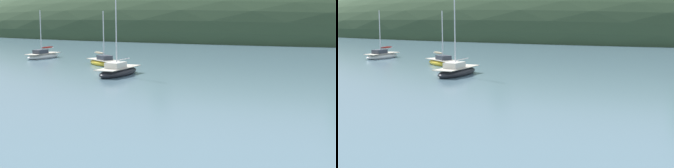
{
  "view_description": "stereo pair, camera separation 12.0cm",
  "coord_description": "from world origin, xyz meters",
  "views": [
    {
      "loc": [
        9.46,
        -7.12,
        5.5
      ],
      "look_at": [
        0.0,
        20.0,
        1.2
      ],
      "focal_mm": 54.32,
      "sensor_mm": 36.0,
      "label": 1
    },
    {
      "loc": [
        9.57,
        -7.08,
        5.5
      ],
      "look_at": [
        0.0,
        20.0,
        1.2
      ],
      "focal_mm": 54.32,
      "sensor_mm": 36.0,
      "label": 2
    }
  ],
  "objects": [
    {
      "name": "sailboat_blue_center",
      "position": [
        -8.12,
        30.78,
        0.34
      ],
      "size": [
        2.23,
        5.49,
        6.4
      ],
      "color": "#232328",
      "rests_on": "ground"
    },
    {
      "name": "sailboat_yellow_far",
      "position": [
        -12.67,
        37.14,
        0.31
      ],
      "size": [
        4.61,
        3.93,
        5.41
      ],
      "color": "gold",
      "rests_on": "ground"
    },
    {
      "name": "far_shoreline_hill",
      "position": [
        0.08,
        85.97,
        0.1
      ],
      "size": [
        150.0,
        36.0,
        29.65
      ],
      "color": "#2D422B",
      "rests_on": "ground"
    },
    {
      "name": "sailboat_teal_outer",
      "position": [
        -22.01,
        41.09,
        0.31
      ],
      "size": [
        2.34,
        4.79,
        5.41
      ],
      "color": "white",
      "rests_on": "ground"
    }
  ]
}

